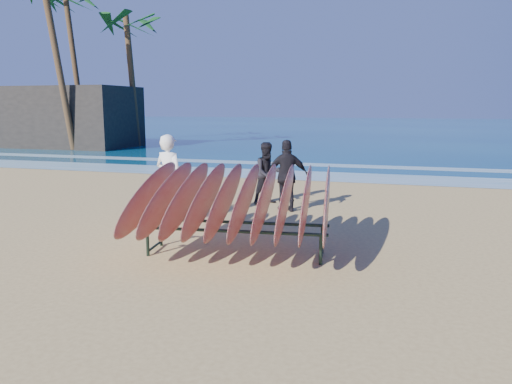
# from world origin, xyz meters

# --- Properties ---
(ground) EXTENTS (120.00, 120.00, 0.00)m
(ground) POSITION_xyz_m (0.00, 0.00, 0.00)
(ground) COLOR tan
(ground) RESTS_ON ground
(ocean) EXTENTS (160.00, 160.00, 0.00)m
(ocean) POSITION_xyz_m (0.00, 55.00, 0.01)
(ocean) COLOR navy
(ocean) RESTS_ON ground
(foam_near) EXTENTS (160.00, 160.00, 0.00)m
(foam_near) POSITION_xyz_m (0.00, 10.00, 0.01)
(foam_near) COLOR white
(foam_near) RESTS_ON ground
(foam_far) EXTENTS (160.00, 160.00, 0.00)m
(foam_far) POSITION_xyz_m (0.00, 13.50, 0.01)
(foam_far) COLOR white
(foam_far) RESTS_ON ground
(surfboard_rack) EXTENTS (3.53, 3.44, 1.66)m
(surfboard_rack) POSITION_xyz_m (-0.08, -0.17, 0.99)
(surfboard_rack) COLOR black
(surfboard_rack) RESTS_ON ground
(person_white) EXTENTS (0.80, 0.63, 1.95)m
(person_white) POSITION_xyz_m (-2.30, 1.81, 0.97)
(person_white) COLOR white
(person_white) RESTS_ON ground
(person_dark_a) EXTENTS (1.00, 0.98, 1.62)m
(person_dark_a) POSITION_xyz_m (-0.77, 4.45, 0.81)
(person_dark_a) COLOR black
(person_dark_a) RESTS_ON ground
(person_dark_b) EXTENTS (1.11, 0.75, 1.76)m
(person_dark_b) POSITION_xyz_m (-0.05, 3.61, 0.88)
(person_dark_b) COLOR black
(person_dark_b) RESTS_ON ground
(building) EXTENTS (8.38, 4.66, 3.73)m
(building) POSITION_xyz_m (-17.84, 18.85, 1.86)
(building) COLOR #2D2823
(building) RESTS_ON ground
(palm_mid) EXTENTS (5.20, 5.20, 8.20)m
(palm_mid) POSITION_xyz_m (-13.78, 20.01, 7.33)
(palm_mid) COLOR brown
(palm_mid) RESTS_ON ground
(palm_right) EXTENTS (5.20, 5.20, 10.26)m
(palm_right) POSITION_xyz_m (-19.18, 21.83, 9.35)
(palm_right) COLOR brown
(palm_right) RESTS_ON ground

